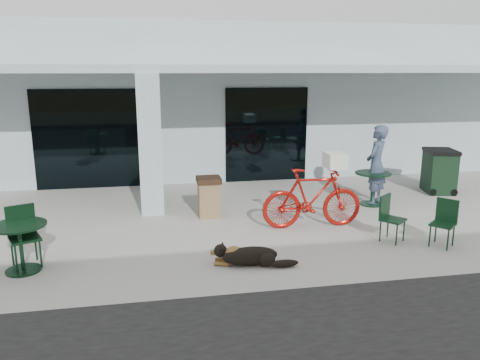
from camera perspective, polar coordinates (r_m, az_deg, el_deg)
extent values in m
plane|color=#A8A69E|center=(8.86, -0.65, -7.81)|extent=(80.00, 80.00, 0.00)
cube|color=silver|center=(16.73, -5.72, 10.00)|extent=(22.00, 7.00, 4.50)
cube|color=black|center=(13.38, -18.14, 4.72)|extent=(2.80, 0.06, 2.70)
cube|color=black|center=(13.64, 3.24, 5.51)|extent=(2.40, 0.06, 2.70)
cube|color=silver|center=(10.57, -10.89, 4.18)|extent=(0.50, 0.50, 3.12)
cube|color=silver|center=(11.83, -3.75, 13.36)|extent=(22.00, 2.80, 0.18)
imported|color=#A9150D|center=(9.70, 8.79, -2.20)|extent=(2.10, 0.66, 1.25)
cube|color=white|center=(9.66, 11.51, 2.38)|extent=(0.40, 0.53, 0.30)
cylinder|color=white|center=(8.32, -2.02, -8.88)|extent=(0.11, 0.11, 0.11)
imported|color=#39475F|center=(11.72, 16.27, 1.79)|extent=(0.82, 0.82, 1.92)
cylinder|color=white|center=(11.75, 16.44, 1.23)|extent=(0.08, 0.08, 0.10)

